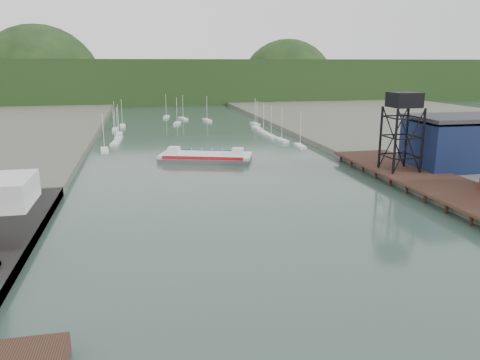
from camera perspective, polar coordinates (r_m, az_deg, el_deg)
name	(u,v)px	position (r m, az deg, el deg)	size (l,w,h in m)	color
east_pier	(446,186)	(93.87, 23.77, -0.67)	(14.00, 70.00, 2.45)	black
lift_tower	(404,105)	(101.30, 19.36, 8.65)	(6.50, 6.50, 16.00)	black
blue_shed	(458,143)	(112.32, 25.06, 4.15)	(20.50, 14.50, 11.30)	#0D1C3A
marina_sailboats	(191,130)	(169.44, -5.99, 6.03)	(57.71, 92.65, 0.90)	silver
distant_hills	(159,83)	(330.34, -9.82, 11.54)	(500.00, 120.00, 80.00)	black
chain_ferry	(206,157)	(118.21, -4.21, 2.86)	(24.37, 15.66, 3.26)	#555558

